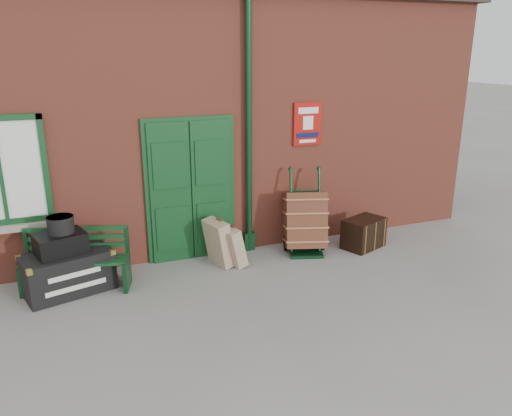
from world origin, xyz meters
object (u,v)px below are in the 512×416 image
porter_trolley (305,221)px  houdini_trunk (68,272)px  bench (76,258)px  dark_trunk (364,233)px

porter_trolley → houdini_trunk: bearing=-159.9°
bench → houdini_trunk: 0.22m
houdini_trunk → dark_trunk: 4.70m
houdini_trunk → dark_trunk: bearing=-16.8°
porter_trolley → dark_trunk: size_ratio=1.95×
bench → porter_trolley: bearing=16.5°
dark_trunk → bench: bearing=156.4°
bench → porter_trolley: size_ratio=1.10×
porter_trolley → dark_trunk: (1.01, -0.21, -0.28)m
porter_trolley → dark_trunk: 1.06m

